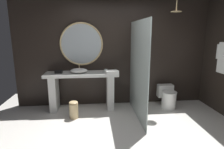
# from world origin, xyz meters

# --- Properties ---
(ground_plane) EXTENTS (5.76, 5.76, 0.00)m
(ground_plane) POSITION_xyz_m (0.00, 0.00, 0.00)
(ground_plane) COLOR silver
(back_wall_panel) EXTENTS (4.80, 0.10, 2.60)m
(back_wall_panel) POSITION_xyz_m (0.00, 1.90, 1.30)
(back_wall_panel) COLOR black
(back_wall_panel) RESTS_ON ground_plane
(vanity_counter) EXTENTS (1.67, 0.53, 0.89)m
(vanity_counter) POSITION_xyz_m (-0.81, 1.57, 0.56)
(vanity_counter) COLOR silver
(vanity_counter) RESTS_ON ground_plane
(vessel_sink) EXTENTS (0.40, 0.33, 0.20)m
(vessel_sink) POSITION_xyz_m (-0.87, 1.54, 0.94)
(vessel_sink) COLOR white
(vessel_sink) RESTS_ON vanity_counter
(tumbler_cup) EXTENTS (0.08, 0.08, 0.08)m
(tumbler_cup) POSITION_xyz_m (-0.25, 1.53, 0.93)
(tumbler_cup) COLOR silver
(tumbler_cup) RESTS_ON vanity_counter
(tissue_box) EXTENTS (0.16, 0.13, 0.06)m
(tissue_box) POSITION_xyz_m (-1.33, 1.57, 0.92)
(tissue_box) COLOR black
(tissue_box) RESTS_ON vanity_counter
(round_wall_mirror) EXTENTS (1.02, 0.04, 1.02)m
(round_wall_mirror) POSITION_xyz_m (-0.81, 1.81, 1.52)
(round_wall_mirror) COLOR #D6B77F
(shower_glass_panel) EXTENTS (0.02, 1.58, 2.03)m
(shower_glass_panel) POSITION_xyz_m (0.40, 1.06, 1.02)
(shower_glass_panel) COLOR silver
(shower_glass_panel) RESTS_ON ground_plane
(rain_shower_head) EXTENTS (0.23, 0.23, 0.28)m
(rain_shower_head) POSITION_xyz_m (1.26, 1.35, 2.24)
(rain_shower_head) COLOR #D6B77F
(toilet) EXTENTS (0.38, 0.55, 0.52)m
(toilet) POSITION_xyz_m (1.26, 1.47, 0.26)
(toilet) COLOR white
(toilet) RESTS_ON ground_plane
(waste_bin) EXTENTS (0.19, 0.19, 0.38)m
(waste_bin) POSITION_xyz_m (-0.97, 1.07, 0.19)
(waste_bin) COLOR #D6B77F
(waste_bin) RESTS_ON ground_plane
(folded_hand_towel) EXTENTS (0.32, 0.25, 0.07)m
(folded_hand_towel) POSITION_xyz_m (-0.13, 1.40, 0.92)
(folded_hand_towel) COLOR white
(folded_hand_towel) RESTS_ON vanity_counter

